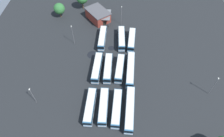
{
  "coord_description": "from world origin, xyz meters",
  "views": [
    {
      "loc": [
        46.48,
        1.2,
        57.66
      ],
      "look_at": [
        -0.04,
        -0.65,
        1.52
      ],
      "focal_mm": 31.86,
      "sensor_mm": 36.0,
      "label": 1
    }
  ],
  "objects": [
    {
      "name": "bus_row2_slot1",
      "position": [
        15.94,
        -2.69,
        1.84
      ],
      "size": [
        12.35,
        2.73,
        3.47
      ],
      "color": "teal",
      "rests_on": "ground_plane"
    },
    {
      "name": "bus_row1_slot3",
      "position": [
        0.39,
        6.06,
        1.84
      ],
      "size": [
        15.42,
        3.56,
        3.47
      ],
      "color": "teal",
      "rests_on": "ground_plane"
    },
    {
      "name": "lamp_post_mid_lot",
      "position": [
        -14.39,
        -17.0,
        4.98
      ],
      "size": [
        0.56,
        0.28,
        9.12
      ],
      "color": "slate",
      "rests_on": "ground_plane"
    },
    {
      "name": "bus_row2_slot2",
      "position": [
        16.37,
        1.47,
        1.84
      ],
      "size": [
        12.78,
        3.3,
        3.47
      ],
      "color": "teal",
      "rests_on": "ground_plane"
    },
    {
      "name": "lamp_post_by_building",
      "position": [
        14.27,
        -24.98,
        4.34
      ],
      "size": [
        0.56,
        0.28,
        7.86
      ],
      "color": "slate",
      "rests_on": "ground_plane"
    },
    {
      "name": "ground_plane",
      "position": [
        0.0,
        0.0,
        0.0
      ],
      "size": [
        112.46,
        112.46,
        0.0
      ],
      "primitive_type": "plane",
      "color": "black"
    },
    {
      "name": "bus_row2_slot3",
      "position": [
        16.45,
        5.54,
        1.84
      ],
      "size": [
        15.42,
        3.58,
        3.47
      ],
      "color": "teal",
      "rests_on": "ground_plane"
    },
    {
      "name": "bus_row0_slot3",
      "position": [
        -15.5,
        6.85,
        1.84
      ],
      "size": [
        12.34,
        3.66,
        3.47
      ],
      "color": "teal",
      "rests_on": "ground_plane"
    },
    {
      "name": "depot_building",
      "position": [
        -31.34,
        -8.47,
        2.45
      ],
      "size": [
        13.82,
        13.17,
        4.87
      ],
      "color": "maroon",
      "rests_on": "ground_plane"
    },
    {
      "name": "puddle_back_corner",
      "position": [
        -8.14,
        -8.81,
        0.0
      ],
      "size": [
        4.26,
        4.26,
        0.01
      ],
      "primitive_type": "cylinder",
      "color": "black",
      "rests_on": "ground_plane"
    },
    {
      "name": "bus_row0_slot0",
      "position": [
        -16.09,
        -5.31,
        1.84
      ],
      "size": [
        12.88,
        2.98,
        3.47
      ],
      "color": "teal",
      "rests_on": "ground_plane"
    },
    {
      "name": "maintenance_shelter",
      "position": [
        -29.97,
        -5.1,
        3.6
      ],
      "size": [
        8.4,
        5.42,
        3.82
      ],
      "color": "slate",
      "rests_on": "ground_plane"
    },
    {
      "name": "lamp_post_far_corner",
      "position": [
        8.49,
        32.63,
        4.74
      ],
      "size": [
        0.56,
        0.28,
        8.65
      ],
      "color": "slate",
      "rests_on": "ground_plane"
    },
    {
      "name": "bus_row1_slot2",
      "position": [
        0.11,
        2.18,
        1.84
      ],
      "size": [
        12.1,
        3.62,
        3.47
      ],
      "color": "teal",
      "rests_on": "ground_plane"
    },
    {
      "name": "bus_row2_slot0",
      "position": [
        16.09,
        -6.89,
        1.84
      ],
      "size": [
        12.32,
        3.06,
        3.47
      ],
      "color": "teal",
      "rests_on": "ground_plane"
    },
    {
      "name": "bus_row1_slot1",
      "position": [
        0.13,
        -2.11,
        1.84
      ],
      "size": [
        12.48,
        2.84,
        3.47
      ],
      "color": "teal",
      "rests_on": "ground_plane"
    },
    {
      "name": "lamp_post_near_entrance",
      "position": [
        -28.25,
        2.41,
        5.04
      ],
      "size": [
        0.56,
        0.28,
        9.24
      ],
      "color": "slate",
      "rests_on": "ground_plane"
    },
    {
      "name": "puddle_front_lane",
      "position": [
        -12.19,
        -1.48,
        0.0
      ],
      "size": [
        2.69,
        2.69,
        0.01
      ],
      "primitive_type": "cylinder",
      "color": "black",
      "rests_on": "ground_plane"
    },
    {
      "name": "bus_row0_slot2",
      "position": [
        -16.25,
        2.67,
        1.84
      ],
      "size": [
        12.88,
        2.98,
        3.47
      ],
      "color": "teal",
      "rests_on": "ground_plane"
    },
    {
      "name": "bus_row1_slot0",
      "position": [
        0.06,
        -6.11,
        1.84
      ],
      "size": [
        12.97,
        3.28,
        3.47
      ],
      "color": "teal",
      "rests_on": "ground_plane"
    },
    {
      "name": "tree_east_edge",
      "position": [
        -32.75,
        -26.49,
        4.48
      ],
      "size": [
        5.11,
        5.11,
        7.04
      ],
      "color": "brown",
      "rests_on": "ground_plane"
    }
  ]
}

